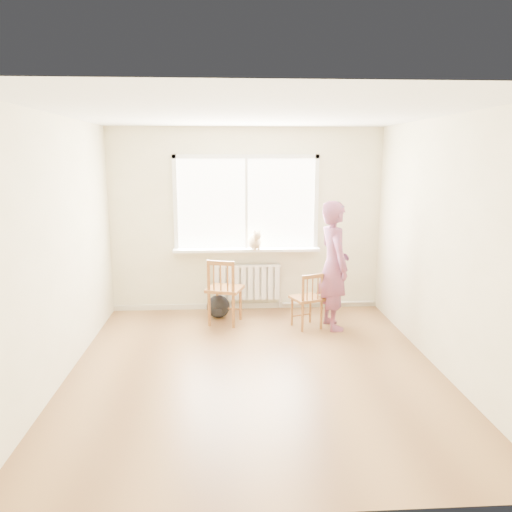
{
  "coord_description": "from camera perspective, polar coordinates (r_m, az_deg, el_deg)",
  "views": [
    {
      "loc": [
        -0.3,
        -5.08,
        2.29
      ],
      "look_at": [
        0.08,
        1.2,
        1.02
      ],
      "focal_mm": 35.0,
      "sensor_mm": 36.0,
      "label": 1
    }
  ],
  "objects": [
    {
      "name": "back_wall",
      "position": [
        7.39,
        -1.12,
        4.08
      ],
      "size": [
        4.0,
        0.01,
        2.7
      ],
      "primitive_type": "cube",
      "color": "beige",
      "rests_on": "ground"
    },
    {
      "name": "cat",
      "position": [
        7.24,
        -0.12,
        1.74
      ],
      "size": [
        0.26,
        0.46,
        0.31
      ],
      "rotation": [
        0.0,
        0.0,
        0.19
      ],
      "color": "beige",
      "rests_on": "windowsill"
    },
    {
      "name": "baseboard",
      "position": [
        7.66,
        -1.08,
        -5.7
      ],
      "size": [
        4.0,
        0.03,
        0.08
      ],
      "primitive_type": "cube",
      "color": "beige",
      "rests_on": "ground"
    },
    {
      "name": "person",
      "position": [
        6.71,
        8.88,
        -1.07
      ],
      "size": [
        0.5,
        0.68,
        1.72
      ],
      "primitive_type": "imported",
      "rotation": [
        0.0,
        0.0,
        1.73
      ],
      "color": "#B53C67",
      "rests_on": "floor"
    },
    {
      "name": "chair_right",
      "position": [
        6.74,
        6.0,
        -5.07
      ],
      "size": [
        0.48,
        0.47,
        0.77
      ],
      "rotation": [
        0.0,
        0.0,
        3.51
      ],
      "color": "olive",
      "rests_on": "floor"
    },
    {
      "name": "heating_pipe",
      "position": [
        7.75,
        8.25,
        -5.29
      ],
      "size": [
        1.4,
        0.04,
        0.04
      ],
      "primitive_type": "cylinder",
      "rotation": [
        0.0,
        1.57,
        0.0
      ],
      "color": "silver",
      "rests_on": "back_wall"
    },
    {
      "name": "window",
      "position": [
        7.34,
        -1.12,
        6.48
      ],
      "size": [
        2.12,
        0.05,
        1.42
      ],
      "color": "white",
      "rests_on": "back_wall"
    },
    {
      "name": "radiator",
      "position": [
        7.47,
        -1.06,
        -2.95
      ],
      "size": [
        1.0,
        0.12,
        0.55
      ],
      "color": "white",
      "rests_on": "back_wall"
    },
    {
      "name": "floor",
      "position": [
        5.58,
        -0.09,
        -12.85
      ],
      "size": [
        4.5,
        4.5,
        0.0
      ],
      "primitive_type": "plane",
      "color": "olive",
      "rests_on": "ground"
    },
    {
      "name": "ceiling",
      "position": [
        5.1,
        -0.1,
        16.0
      ],
      "size": [
        4.5,
        4.5,
        0.0
      ],
      "primitive_type": "plane",
      "rotation": [
        3.14,
        0.0,
        0.0
      ],
      "color": "white",
      "rests_on": "back_wall"
    },
    {
      "name": "windowsill",
      "position": [
        7.35,
        -1.07,
        0.73
      ],
      "size": [
        2.15,
        0.22,
        0.04
      ],
      "primitive_type": "cube",
      "color": "white",
      "rests_on": "back_wall"
    },
    {
      "name": "backpack",
      "position": [
        7.21,
        -4.34,
        -5.77
      ],
      "size": [
        0.38,
        0.32,
        0.33
      ],
      "primitive_type": "ellipsoid",
      "rotation": [
        0.0,
        0.0,
        0.24
      ],
      "color": "black",
      "rests_on": "floor"
    },
    {
      "name": "chair_left",
      "position": [
        6.86,
        -3.71,
        -4.06
      ],
      "size": [
        0.57,
        0.55,
        0.92
      ],
      "rotation": [
        0.0,
        0.0,
        2.83
      ],
      "color": "olive",
      "rests_on": "floor"
    }
  ]
}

